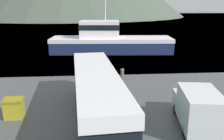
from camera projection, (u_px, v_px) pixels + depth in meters
water_surface at (90, 17)px, 142.28m from camera, size 240.00×240.00×0.00m
tour_bus at (96, 94)px, 15.94m from camera, size 3.54×13.02×3.33m
delivery_van at (198, 107)px, 15.26m from camera, size 2.94×5.56×2.50m
fishing_boat at (109, 41)px, 39.29m from camera, size 19.14×6.62×9.69m
storage_bin at (14, 108)px, 16.71m from camera, size 1.29×1.08×1.35m
small_boat at (87, 39)px, 50.41m from camera, size 6.60×7.35×0.97m
mooring_bollard at (122, 73)px, 25.84m from camera, size 0.43×0.43×1.00m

